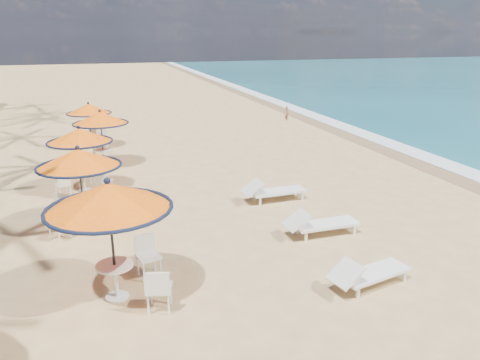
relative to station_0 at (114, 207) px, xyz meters
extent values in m
plane|color=tan|center=(4.62, 0.46, -2.04)|extent=(160.00, 160.00, 0.00)
cube|color=white|center=(13.92, 10.46, -2.04)|extent=(1.20, 140.00, 0.04)
cube|color=olive|center=(13.02, 10.46, -2.04)|extent=(1.40, 140.00, 0.02)
cylinder|color=black|center=(-0.09, 0.00, -0.76)|extent=(0.06, 0.06, 2.56)
cone|color=orange|center=(-0.09, 0.00, 0.25)|extent=(2.56, 2.56, 0.56)
torus|color=black|center=(-0.09, 0.00, -0.01)|extent=(2.56, 2.56, 0.08)
sphere|color=black|center=(-0.09, 0.00, 0.57)|extent=(0.13, 0.13, 0.13)
cylinder|color=white|center=(-0.09, 0.00, -1.28)|extent=(0.78, 0.78, 0.04)
cylinder|color=white|center=(-0.09, 0.00, -1.65)|extent=(0.09, 0.09, 0.78)
cylinder|color=black|center=(-0.74, 4.14, -0.87)|extent=(0.05, 0.05, 2.33)
cone|color=orange|center=(-0.74, 4.14, 0.04)|extent=(2.33, 2.33, 0.51)
torus|color=black|center=(-0.74, 4.14, -0.19)|extent=(2.33, 2.33, 0.07)
sphere|color=black|center=(-0.74, 4.14, 0.33)|extent=(0.12, 0.12, 0.12)
cylinder|color=white|center=(-0.74, 4.14, -1.35)|extent=(0.71, 0.71, 0.04)
cylinder|color=white|center=(-0.74, 4.14, -1.68)|extent=(0.08, 0.08, 0.71)
cylinder|color=black|center=(-0.78, 7.63, -0.92)|extent=(0.05, 0.05, 2.24)
cone|color=orange|center=(-0.78, 7.63, -0.04)|extent=(2.24, 2.24, 0.49)
torus|color=black|center=(-0.78, 7.63, -0.26)|extent=(2.24, 2.24, 0.07)
sphere|color=black|center=(-0.78, 7.63, 0.24)|extent=(0.12, 0.12, 0.12)
cylinder|color=white|center=(-0.78, 7.63, -1.38)|extent=(0.68, 0.68, 0.04)
cylinder|color=white|center=(-0.78, 7.63, -1.70)|extent=(0.08, 0.08, 0.68)
cylinder|color=black|center=(0.00, 10.81, -0.90)|extent=(0.05, 0.05, 2.28)
cone|color=orange|center=(0.00, 10.81, 0.00)|extent=(2.28, 2.28, 0.50)
torus|color=black|center=(0.00, 10.81, -0.23)|extent=(2.29, 2.29, 0.07)
sphere|color=black|center=(0.00, 10.81, 0.28)|extent=(0.12, 0.12, 0.12)
cylinder|color=white|center=(0.00, 10.81, -1.36)|extent=(0.70, 0.70, 0.04)
cylinder|color=white|center=(0.00, 10.81, -1.69)|extent=(0.08, 0.08, 0.70)
cylinder|color=black|center=(-0.46, 14.37, -0.97)|extent=(0.05, 0.05, 2.13)
cone|color=orange|center=(-0.46, 14.37, -0.14)|extent=(2.13, 2.13, 0.46)
torus|color=black|center=(-0.46, 14.37, -0.35)|extent=(2.13, 2.13, 0.06)
sphere|color=black|center=(-0.46, 14.37, 0.13)|extent=(0.11, 0.11, 0.11)
cylinder|color=white|center=(-0.46, 14.37, -1.41)|extent=(0.65, 0.65, 0.04)
cylinder|color=white|center=(-0.46, 14.37, -1.72)|extent=(0.07, 0.07, 0.65)
cube|color=white|center=(5.42, -1.15, -1.76)|extent=(1.82, 0.99, 0.07)
cube|color=white|center=(4.59, -1.34, -1.53)|extent=(0.70, 0.74, 0.43)
cube|color=white|center=(5.42, -1.15, -1.92)|extent=(0.06, 0.06, 0.24)
cube|color=white|center=(5.68, 1.64, -1.74)|extent=(1.83, 0.70, 0.07)
cube|color=white|center=(4.77, 1.62, -1.50)|extent=(0.62, 0.68, 0.45)
cube|color=white|center=(5.68, 1.64, -1.91)|extent=(0.06, 0.06, 0.26)
cube|color=white|center=(5.44, 4.63, -1.73)|extent=(1.88, 0.76, 0.08)
cube|color=white|center=(4.51, 4.59, -1.49)|extent=(0.65, 0.70, 0.46)
cube|color=white|center=(5.44, 4.63, -1.91)|extent=(0.07, 0.07, 0.26)
imported|color=#94614B|center=(11.49, 18.29, -1.55)|extent=(0.24, 0.36, 0.97)
camera|label=1|loc=(-0.20, -9.13, 3.36)|focal=35.00mm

